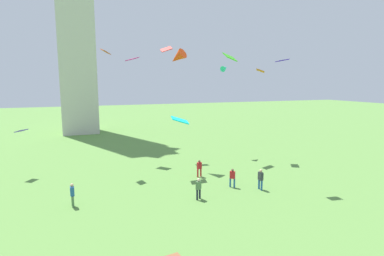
{
  "coord_description": "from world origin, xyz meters",
  "views": [
    {
      "loc": [
        -6.0,
        -5.11,
        9.01
      ],
      "look_at": [
        2.94,
        17.99,
        5.31
      ],
      "focal_mm": 28.56,
      "sensor_mm": 36.0,
      "label": 1
    }
  ],
  "objects": [
    {
      "name": "kite_flying_7",
      "position": [
        0.4,
        30.18,
        11.64
      ],
      "size": [
        1.58,
        1.65,
        0.51
      ],
      "rotation": [
        0.0,
        0.0,
        5.43
      ],
      "color": "#B5196A"
    },
    {
      "name": "person_3",
      "position": [
        8.38,
        15.99,
        1.01
      ],
      "size": [
        0.27,
        0.55,
        1.78
      ],
      "rotation": [
        0.0,
        0.0,
        1.57
      ],
      "color": "#235693",
      "rests_on": "ground_plane"
    },
    {
      "name": "kite_flying_9",
      "position": [
        -10.84,
        27.56,
        4.46
      ],
      "size": [
        1.19,
        1.29,
        0.3
      ],
      "rotation": [
        0.0,
        0.0,
        1.01
      ],
      "color": "#452CBC"
    },
    {
      "name": "kite_flying_11",
      "position": [
        11.68,
        29.33,
        10.78
      ],
      "size": [
        1.39,
        1.26,
        0.97
      ],
      "rotation": [
        0.0,
        0.0,
        2.16
      ],
      "color": "#29CEA9"
    },
    {
      "name": "kite_flying_10",
      "position": [
        4.46,
        26.17,
        11.63
      ],
      "size": [
        2.1,
        2.31,
        1.82
      ],
      "rotation": [
        0.0,
        0.0,
        3.75
      ],
      "color": "#EE3D0E"
    },
    {
      "name": "person_2",
      "position": [
        6.45,
        17.37,
        0.94
      ],
      "size": [
        0.48,
        0.48,
        1.66
      ],
      "rotation": [
        0.0,
        0.0,
        5.52
      ],
      "color": "#235693",
      "rests_on": "ground_plane"
    },
    {
      "name": "kite_flying_2",
      "position": [
        4.5,
        30.49,
        12.91
      ],
      "size": [
        1.31,
        1.01,
        0.87
      ],
      "rotation": [
        0.0,
        0.0,
        3.03
      ],
      "color": "red"
    },
    {
      "name": "kite_flying_3",
      "position": [
        10.73,
        16.84,
        10.87
      ],
      "size": [
        1.04,
        0.76,
        0.27
      ],
      "rotation": [
        0.0,
        0.0,
        6.21
      ],
      "color": "#2E0CC7"
    },
    {
      "name": "person_0",
      "position": [
        2.66,
        15.88,
        0.96
      ],
      "size": [
        0.51,
        0.46,
        1.69
      ],
      "rotation": [
        0.0,
        0.0,
        0.6
      ],
      "color": "#1E2333",
      "rests_on": "ground_plane"
    },
    {
      "name": "person_1",
      "position": [
        -6.47,
        17.9,
        1.0
      ],
      "size": [
        0.3,
        0.54,
        1.76
      ],
      "rotation": [
        0.0,
        0.0,
        1.66
      ],
      "color": "#51754C",
      "rests_on": "ground_plane"
    },
    {
      "name": "kite_flying_5",
      "position": [
        14.31,
        25.46,
        10.35
      ],
      "size": [
        1.53,
        1.67,
        0.49
      ],
      "rotation": [
        0.0,
        0.0,
        0.97
      ],
      "color": "#CF5B05"
    },
    {
      "name": "kite_flying_0",
      "position": [
        10.96,
        26.65,
        11.89
      ],
      "size": [
        1.7,
        1.45,
        1.08
      ],
      "rotation": [
        0.0,
        0.0,
        3.41
      ],
      "color": "green"
    },
    {
      "name": "kite_flying_4",
      "position": [
        3.31,
        22.13,
        5.48
      ],
      "size": [
        1.77,
        1.28,
        0.79
      ],
      "rotation": [
        0.0,
        0.0,
        3.04
      ],
      "color": "#0FDCE1"
    },
    {
      "name": "person_4",
      "position": [
        4.92,
        21.16,
        0.94
      ],
      "size": [
        0.5,
        0.34,
        1.66
      ],
      "rotation": [
        0.0,
        0.0,
        0.23
      ],
      "color": "red",
      "rests_on": "ground_plane"
    },
    {
      "name": "kite_flying_1",
      "position": [
        -2.85,
        26.62,
        12.01
      ],
      "size": [
        0.97,
        1.37,
        0.66
      ],
      "rotation": [
        0.0,
        0.0,
        1.79
      ],
      "color": "#B24727"
    }
  ]
}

